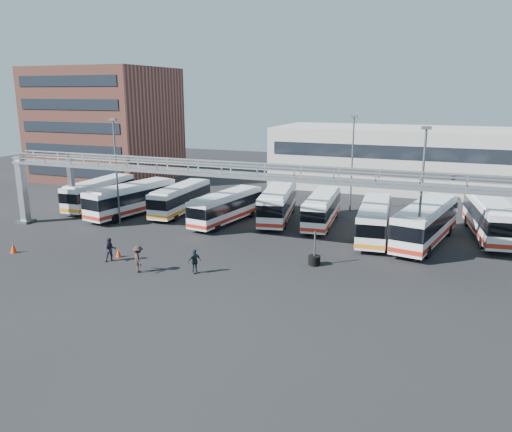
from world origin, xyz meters
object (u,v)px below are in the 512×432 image
(pedestrian_b, at_px, (110,250))
(tire_stack, at_px, (314,259))
(bus_3, at_px, (226,206))
(cone_left, at_px, (13,248))
(bus_2, at_px, (181,198))
(bus_7, at_px, (426,222))
(bus_6, at_px, (374,219))
(bus_5, at_px, (322,208))
(light_pole_back, at_px, (352,158))
(bus_4, at_px, (278,202))
(cone_right, at_px, (118,253))
(pedestrian_c, at_px, (138,259))
(bus_1, at_px, (132,198))
(pedestrian_d, at_px, (194,261))
(bus_8, at_px, (490,217))
(light_pole_mid, at_px, (422,188))
(light_pole_left, at_px, (116,166))
(bus_0, at_px, (99,192))

(pedestrian_b, bearing_deg, tire_stack, -28.06)
(bus_3, bearing_deg, cone_left, -120.14)
(bus_2, height_order, bus_7, bus_7)
(tire_stack, bearing_deg, bus_6, 70.52)
(bus_5, height_order, cone_left, bus_5)
(light_pole_back, distance_m, bus_7, 13.72)
(bus_3, bearing_deg, bus_2, 172.63)
(bus_4, bearing_deg, light_pole_back, 38.52)
(pedestrian_b, bearing_deg, bus_4, 18.61)
(cone_right, bearing_deg, bus_4, 63.30)
(light_pole_back, distance_m, bus_3, 14.87)
(light_pole_back, bearing_deg, pedestrian_c, -112.69)
(light_pole_back, distance_m, bus_1, 23.74)
(bus_4, bearing_deg, cone_left, -143.42)
(pedestrian_d, relative_size, cone_left, 2.22)
(bus_8, xyz_separation_m, pedestrian_d, (-20.04, -17.50, -1.04))
(bus_5, height_order, bus_7, bus_7)
(pedestrian_b, distance_m, pedestrian_c, 3.56)
(light_pole_mid, height_order, cone_right, light_pole_mid)
(light_pole_left, bearing_deg, bus_5, 20.21)
(cone_right, relative_size, tire_stack, 0.26)
(light_pole_mid, height_order, bus_7, light_pole_mid)
(bus_0, height_order, bus_5, bus_0)
(light_pole_left, height_order, bus_1, light_pole_left)
(light_pole_back, relative_size, bus_8, 0.87)
(pedestrian_b, relative_size, cone_left, 2.33)
(pedestrian_b, bearing_deg, bus_1, 72.19)
(bus_2, bearing_deg, tire_stack, -33.41)
(light_pole_left, relative_size, pedestrian_d, 5.72)
(bus_0, distance_m, bus_5, 25.01)
(bus_2, relative_size, pedestrian_d, 5.65)
(cone_right, height_order, tire_stack, tire_stack)
(bus_5, height_order, pedestrian_d, bus_5)
(pedestrian_b, bearing_deg, cone_right, 48.47)
(bus_8, bearing_deg, bus_5, 175.98)
(light_pole_left, distance_m, bus_0, 9.07)
(bus_8, xyz_separation_m, pedestrian_c, (-23.89, -18.76, -0.94))
(cone_left, distance_m, tire_stack, 24.12)
(tire_stack, bearing_deg, light_pole_mid, 28.17)
(light_pole_back, bearing_deg, cone_left, -132.11)
(bus_2, distance_m, bus_3, 6.40)
(bus_2, relative_size, bus_3, 0.98)
(bus_0, relative_size, bus_1, 0.93)
(bus_4, distance_m, tire_stack, 13.77)
(bus_3, relative_size, pedestrian_b, 5.47)
(bus_3, height_order, pedestrian_b, bus_3)
(light_pole_left, bearing_deg, pedestrian_c, -48.52)
(light_pole_mid, height_order, bus_4, light_pole_mid)
(bus_0, bearing_deg, pedestrian_d, -38.70)
(bus_5, distance_m, tire_stack, 11.92)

